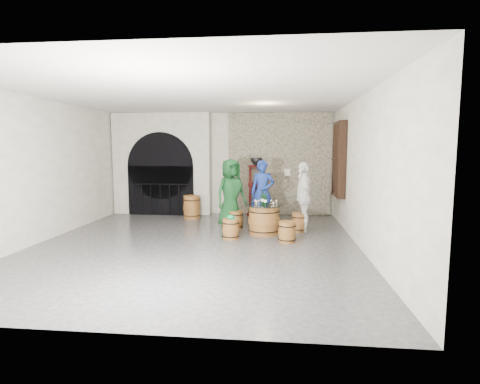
# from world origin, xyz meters

# --- Properties ---
(ground) EXTENTS (8.00, 8.00, 0.00)m
(ground) POSITION_xyz_m (0.00, 0.00, 0.00)
(ground) COLOR #2D2D30
(ground) RESTS_ON ground
(wall_back) EXTENTS (8.00, 0.00, 8.00)m
(wall_back) POSITION_xyz_m (0.00, 4.00, 1.60)
(wall_back) COLOR beige
(wall_back) RESTS_ON ground
(wall_front) EXTENTS (8.00, 0.00, 8.00)m
(wall_front) POSITION_xyz_m (0.00, -4.00, 1.60)
(wall_front) COLOR beige
(wall_front) RESTS_ON ground
(wall_left) EXTENTS (0.00, 8.00, 8.00)m
(wall_left) POSITION_xyz_m (-3.50, 0.00, 1.60)
(wall_left) COLOR beige
(wall_left) RESTS_ON ground
(wall_right) EXTENTS (0.00, 8.00, 8.00)m
(wall_right) POSITION_xyz_m (3.50, 0.00, 1.60)
(wall_right) COLOR beige
(wall_right) RESTS_ON ground
(ceiling) EXTENTS (8.00, 8.00, 0.00)m
(ceiling) POSITION_xyz_m (0.00, 0.00, 3.20)
(ceiling) COLOR beige
(ceiling) RESTS_ON wall_back
(stone_facing_panel) EXTENTS (3.20, 0.12, 3.18)m
(stone_facing_panel) POSITION_xyz_m (1.80, 3.94, 1.60)
(stone_facing_panel) COLOR gray
(stone_facing_panel) RESTS_ON ground
(arched_opening) EXTENTS (3.10, 0.60, 3.19)m
(arched_opening) POSITION_xyz_m (-1.90, 3.74, 1.58)
(arched_opening) COLOR beige
(arched_opening) RESTS_ON ground
(shuttered_window) EXTENTS (0.23, 1.10, 2.00)m
(shuttered_window) POSITION_xyz_m (3.38, 2.40, 1.80)
(shuttered_window) COLOR black
(shuttered_window) RESTS_ON wall_right
(barrel_table) EXTENTS (0.94, 0.94, 0.73)m
(barrel_table) POSITION_xyz_m (1.44, 1.16, 0.36)
(barrel_table) COLOR brown
(barrel_table) RESTS_ON ground
(barrel_stool_left) EXTENTS (0.41, 0.41, 0.47)m
(barrel_stool_left) POSITION_xyz_m (0.67, 1.72, 0.23)
(barrel_stool_left) COLOR brown
(barrel_stool_left) RESTS_ON ground
(barrel_stool_far) EXTENTS (0.41, 0.41, 0.47)m
(barrel_stool_far) POSITION_xyz_m (1.36, 2.11, 0.23)
(barrel_stool_far) COLOR brown
(barrel_stool_far) RESTS_ON ground
(barrel_stool_right) EXTENTS (0.41, 0.41, 0.47)m
(barrel_stool_right) POSITION_xyz_m (2.31, 1.53, 0.23)
(barrel_stool_right) COLOR brown
(barrel_stool_right) RESTS_ON ground
(barrel_stool_near_right) EXTENTS (0.41, 0.41, 0.47)m
(barrel_stool_near_right) POSITION_xyz_m (1.98, 0.39, 0.23)
(barrel_stool_near_right) COLOR brown
(barrel_stool_near_right) RESTS_ON ground
(barrel_stool_near_left) EXTENTS (0.41, 0.41, 0.47)m
(barrel_stool_near_left) POSITION_xyz_m (0.68, 0.59, 0.23)
(barrel_stool_near_left) COLOR brown
(barrel_stool_near_left) RESTS_ON ground
(green_cap) EXTENTS (0.23, 0.18, 0.10)m
(green_cap) POSITION_xyz_m (0.69, 0.59, 0.51)
(green_cap) COLOR #0C8D4C
(green_cap) RESTS_ON barrel_stool_near_left
(person_green) EXTENTS (1.05, 1.02, 1.82)m
(person_green) POSITION_xyz_m (0.54, 1.82, 0.91)
(person_green) COLOR #103B19
(person_green) RESTS_ON ground
(person_blue) EXTENTS (0.66, 0.45, 1.78)m
(person_blue) POSITION_xyz_m (1.34, 2.35, 0.89)
(person_blue) COLOR navy
(person_blue) RESTS_ON ground
(person_white) EXTENTS (0.46, 1.04, 1.76)m
(person_white) POSITION_xyz_m (2.41, 1.57, 0.88)
(person_white) COLOR white
(person_white) RESTS_ON ground
(wine_bottle_left) EXTENTS (0.08, 0.08, 0.32)m
(wine_bottle_left) POSITION_xyz_m (1.40, 1.24, 0.86)
(wine_bottle_left) COLOR black
(wine_bottle_left) RESTS_ON barrel_table
(wine_bottle_center) EXTENTS (0.08, 0.08, 0.32)m
(wine_bottle_center) POSITION_xyz_m (1.47, 1.09, 0.86)
(wine_bottle_center) COLOR black
(wine_bottle_center) RESTS_ON barrel_table
(wine_bottle_right) EXTENTS (0.08, 0.08, 0.32)m
(wine_bottle_right) POSITION_xyz_m (1.39, 1.29, 0.86)
(wine_bottle_right) COLOR black
(wine_bottle_right) RESTS_ON barrel_table
(tasting_glass_a) EXTENTS (0.05, 0.05, 0.10)m
(tasting_glass_a) POSITION_xyz_m (1.25, 1.15, 0.78)
(tasting_glass_a) COLOR #BE6424
(tasting_glass_a) RESTS_ON barrel_table
(tasting_glass_b) EXTENTS (0.05, 0.05, 0.10)m
(tasting_glass_b) POSITION_xyz_m (1.73, 1.32, 0.78)
(tasting_glass_b) COLOR #BE6424
(tasting_glass_b) RESTS_ON barrel_table
(tasting_glass_c) EXTENTS (0.05, 0.05, 0.10)m
(tasting_glass_c) POSITION_xyz_m (1.30, 1.32, 0.78)
(tasting_glass_c) COLOR #BE6424
(tasting_glass_c) RESTS_ON barrel_table
(tasting_glass_d) EXTENTS (0.05, 0.05, 0.10)m
(tasting_glass_d) POSITION_xyz_m (1.61, 1.35, 0.78)
(tasting_glass_d) COLOR #BE6424
(tasting_glass_d) RESTS_ON barrel_table
(tasting_glass_e) EXTENTS (0.05, 0.05, 0.10)m
(tasting_glass_e) POSITION_xyz_m (1.66, 0.96, 0.78)
(tasting_glass_e) COLOR #BE6424
(tasting_glass_e) RESTS_ON barrel_table
(tasting_glass_f) EXTENTS (0.05, 0.05, 0.10)m
(tasting_glass_f) POSITION_xyz_m (1.21, 1.32, 0.78)
(tasting_glass_f) COLOR #BE6424
(tasting_glass_f) RESTS_ON barrel_table
(side_barrel) EXTENTS (0.52, 0.52, 0.70)m
(side_barrel) POSITION_xyz_m (-0.80, 2.99, 0.35)
(side_barrel) COLOR brown
(side_barrel) RESTS_ON ground
(corking_press) EXTENTS (0.76, 0.48, 1.80)m
(corking_press) POSITION_xyz_m (1.09, 3.70, 1.05)
(corking_press) COLOR #450F0B
(corking_press) RESTS_ON ground
(control_box) EXTENTS (0.18, 0.10, 0.22)m
(control_box) POSITION_xyz_m (2.05, 3.86, 1.35)
(control_box) COLOR silver
(control_box) RESTS_ON wall_back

